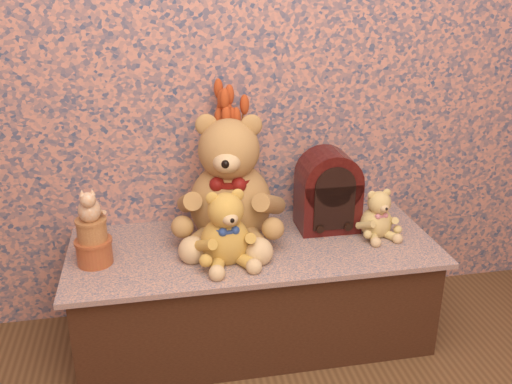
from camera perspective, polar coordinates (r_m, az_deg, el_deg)
The scene contains 10 objects.
display_shelf at distance 2.29m, azimuth -0.24°, elevation -10.05°, with size 1.41×0.59×0.42m, color #364B6F.
teddy_large at distance 2.16m, azimuth -2.67°, elevation 2.03°, with size 0.43×0.51×0.54m, color #AB8342, non-canonical shape.
teddy_medium at distance 2.02m, azimuth -3.18°, elevation -3.18°, with size 0.24×0.28×0.30m, color gold, non-canonical shape.
teddy_small at distance 2.27m, azimuth 12.22°, elevation -1.89°, with size 0.17×0.20×0.21m, color tan, non-canonical shape.
cathedral_radio at distance 2.28m, azimuth 7.34°, elevation 0.23°, with size 0.24×0.17×0.33m, color #3A0A0A, non-canonical shape.
ceramic_vase at distance 2.31m, azimuth -2.64°, elevation -1.37°, with size 0.11×0.11×0.18m, color tan.
dried_stalks at distance 2.21m, azimuth -2.77°, elevation 5.76°, with size 0.22×0.22×0.42m, color #BC451E, non-canonical shape.
biscuit_tin_lower at distance 2.12m, azimuth -16.11°, elevation -5.87°, with size 0.13×0.13×0.09m, color #B57535.
biscuit_tin_upper at distance 2.08m, azimuth -16.36°, elevation -3.76°, with size 0.10×0.10×0.08m, color #DCAB60.
cat_figurine at distance 2.04m, azimuth -16.68°, elevation -1.07°, with size 0.09×0.11×0.13m, color silver, non-canonical shape.
Camera 1 is at (-0.36, -0.69, 1.43)m, focal length 39.32 mm.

